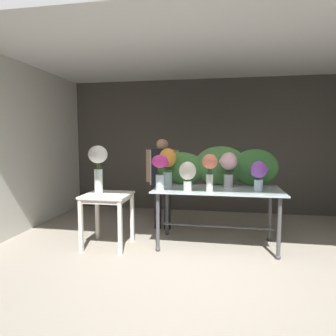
# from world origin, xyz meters

# --- Properties ---
(ground_plane) EXTENTS (7.98, 7.98, 0.00)m
(ground_plane) POSITION_xyz_m (0.00, 1.81, 0.00)
(ground_plane) COLOR #9E9384
(wall_back) EXTENTS (5.87, 0.12, 2.81)m
(wall_back) POSITION_xyz_m (0.00, 3.63, 1.40)
(wall_back) COLOR #4C4742
(wall_back) RESTS_ON ground
(wall_left) EXTENTS (0.12, 3.75, 2.81)m
(wall_left) POSITION_xyz_m (-2.94, 1.81, 1.40)
(wall_left) COLOR silver
(wall_left) RESTS_ON ground
(ceiling_slab) EXTENTS (5.99, 3.75, 0.12)m
(ceiling_slab) POSITION_xyz_m (0.00, 1.81, 2.87)
(ceiling_slab) COLOR silver
(ceiling_slab) RESTS_ON wall_back
(display_table_glass) EXTENTS (1.79, 0.91, 0.85)m
(display_table_glass) POSITION_xyz_m (0.31, 1.50, 0.71)
(display_table_glass) COLOR silver
(display_table_glass) RESTS_ON ground
(side_table_white) EXTENTS (0.65, 0.63, 0.77)m
(side_table_white) POSITION_xyz_m (-1.24, 1.21, 0.66)
(side_table_white) COLOR silver
(side_table_white) RESTS_ON ground
(florist) EXTENTS (0.57, 0.24, 1.57)m
(florist) POSITION_xyz_m (-0.62, 2.14, 0.96)
(florist) COLOR #232328
(florist) RESTS_ON ground
(foliage_backdrop) EXTENTS (1.83, 0.25, 0.60)m
(foliage_backdrop) POSITION_xyz_m (0.34, 1.83, 1.12)
(foliage_backdrop) COLOR #477F3D
(foliage_backdrop) RESTS_ON display_table_glass
(vase_violet_peonies) EXTENTS (0.24, 0.22, 0.41)m
(vase_violet_peonies) POSITION_xyz_m (0.86, 1.38, 1.09)
(vase_violet_peonies) COLOR silver
(vase_violet_peonies) RESTS_ON display_table_glass
(vase_coral_carnations) EXTENTS (0.20, 0.20, 0.51)m
(vase_coral_carnations) POSITION_xyz_m (0.21, 1.20, 1.18)
(vase_coral_carnations) COLOR silver
(vase_coral_carnations) RESTS_ON display_table_glass
(vase_sunset_tulips) EXTENTS (0.26, 0.26, 0.57)m
(vase_sunset_tulips) POSITION_xyz_m (-0.44, 1.67, 1.20)
(vase_sunset_tulips) COLOR silver
(vase_sunset_tulips) RESTS_ON display_table_glass
(vase_blush_roses) EXTENTS (0.26, 0.25, 0.52)m
(vase_blush_roses) POSITION_xyz_m (0.47, 1.62, 1.17)
(vase_blush_roses) COLOR silver
(vase_blush_roses) RESTS_ON display_table_glass
(vase_magenta_freesia) EXTENTS (0.24, 0.22, 0.49)m
(vase_magenta_freesia) POSITION_xyz_m (-0.47, 1.21, 1.16)
(vase_magenta_freesia) COLOR silver
(vase_magenta_freesia) RESTS_ON display_table_glass
(vase_ivory_anemones) EXTENTS (0.23, 0.23, 0.41)m
(vase_ivory_anemones) POSITION_xyz_m (-0.09, 1.18, 1.09)
(vase_ivory_anemones) COLOR silver
(vase_ivory_anemones) RESTS_ON display_table_glass
(vase_white_roses_tall) EXTENTS (0.27, 0.27, 0.69)m
(vase_white_roses_tall) POSITION_xyz_m (-1.37, 1.21, 1.22)
(vase_white_roses_tall) COLOR silver
(vase_white_roses_tall) RESTS_ON side_table_white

